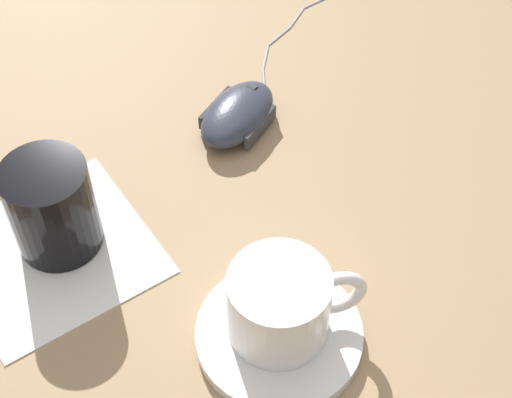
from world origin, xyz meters
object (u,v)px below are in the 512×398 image
Objects in this scene: computer_mouse at (238,114)px; drinking_glass at (52,207)px; saucer at (279,335)px; coffee_cup at (282,304)px.

computer_mouse is 0.21m from drinking_glass.
drinking_glass is at bearing 54.78° from saucer.
saucer is 1.52× the size of drinking_glass.
computer_mouse is at bearing 1.28° from coffee_cup.
coffee_cup is at bearing -178.72° from computer_mouse.
saucer is 0.04m from coffee_cup.
saucer is at bearing -125.22° from drinking_glass.
computer_mouse is (0.23, 0.01, -0.03)m from coffee_cup.
drinking_glass reaches higher than computer_mouse.
drinking_glass reaches higher than coffee_cup.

